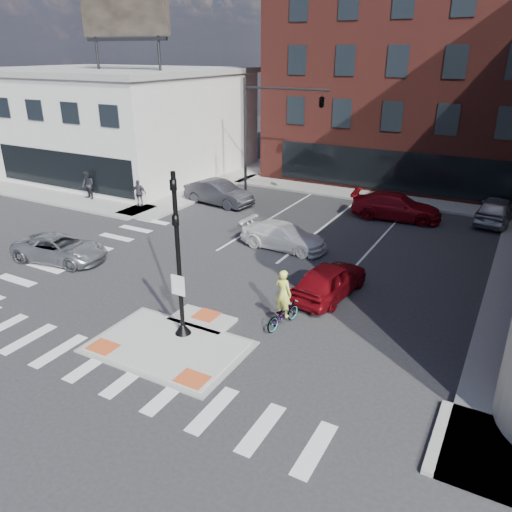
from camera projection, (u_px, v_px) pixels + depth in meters
The scene contains 18 objects.
ground at pixel (177, 341), 17.95m from camera, with size 120.00×120.00×0.00m, color #28282B.
refuge_island at pixel (172, 343), 17.72m from camera, with size 5.40×4.65×0.13m.
sidewalk_nw at pixel (122, 187), 37.75m from camera, with size 23.50×20.50×0.15m.
sidewalk_n at pixel (406, 200), 34.38m from camera, with size 26.00×3.00×0.15m, color gray.
building_nw at pixel (109, 119), 42.28m from camera, with size 20.40×16.40×14.40m.
building_n at pixel (447, 75), 39.51m from camera, with size 24.40×18.40×15.50m.
building_far_left at pixel (412, 92), 59.89m from camera, with size 10.00×12.00×10.00m, color slate.
signal_pole at pixel (180, 277), 17.36m from camera, with size 0.60×0.60×5.98m.
mast_arm_signal at pixel (300, 109), 31.68m from camera, with size 6.10×2.24×8.00m.
silver_suv at pixel (60, 248), 24.52m from camera, with size 2.17×4.70×1.31m, color #9D9FA4.
red_sedan at pixel (330, 280), 20.95m from camera, with size 1.77×4.39×1.50m, color maroon.
white_pickup at pixel (284, 236), 26.09m from camera, with size 1.89×4.66×1.35m, color white.
bg_car_dark at pixel (219, 193), 33.47m from camera, with size 1.71×4.89×1.61m, color #29292E.
bg_car_silver at pixel (496, 210), 29.93m from camera, with size 1.91×4.76×1.62m, color #A0A3A7.
bg_car_red at pixel (396, 206), 30.61m from camera, with size 2.20×5.41×1.57m, color maroon.
cyclist at pixel (283, 308), 18.63m from camera, with size 1.01×1.94×2.31m.
pedestrian_a at pixel (88, 185), 34.10m from camera, with size 0.94×0.73×1.93m, color black.
pedestrian_b at pixel (139, 193), 32.67m from camera, with size 1.01×0.42×1.73m, color #352F3A.
Camera 1 is at (9.93, -12.12, 9.70)m, focal length 35.00 mm.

